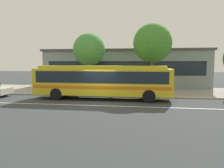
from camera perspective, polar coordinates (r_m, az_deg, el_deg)
The scene contains 11 objects.
ground_plane at distance 17.04m, azimuth -3.69°, elevation -4.90°, with size 120.00×120.00×0.00m, color #353B3D.
sidewalk_slab at distance 24.22m, azimuth 0.11°, elevation -1.69°, with size 60.00×8.00×0.12m, color #9F948B.
lane_stripe_center at distance 16.27m, azimuth -4.30°, elevation -5.38°, with size 56.00×0.16×0.01m, color silver.
transit_bus at distance 18.81m, azimuth -2.34°, elevation 1.04°, with size 11.22×2.61×2.78m.
pedestrian_waiting_near_sign at distance 20.70m, azimuth 9.98°, elevation -0.11°, with size 0.38×0.38×1.66m.
pedestrian_walking_along_curb at distance 22.74m, azimuth -11.37°, elevation 0.24°, with size 0.48×0.48×1.59m.
pedestrian_standing_by_tree at distance 20.74m, azimuth 1.03°, elevation -0.06°, with size 0.39×0.39×1.63m.
bus_stop_sign at distance 20.24m, azimuth 12.09°, elevation 1.22°, with size 0.12×0.44×2.32m.
street_tree_near_stop at distance 24.05m, azimuth -5.75°, elevation 8.53°, with size 3.33×3.33×5.94m.
street_tree_mid_block at distance 22.64m, azimuth 10.10°, elevation 10.00°, with size 3.73×3.73×6.66m.
station_building at distance 29.92m, azimuth 3.66°, elevation 3.99°, with size 19.97×8.19×4.63m.
Camera 1 is at (3.65, -16.36, 3.03)m, focal length 36.57 mm.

